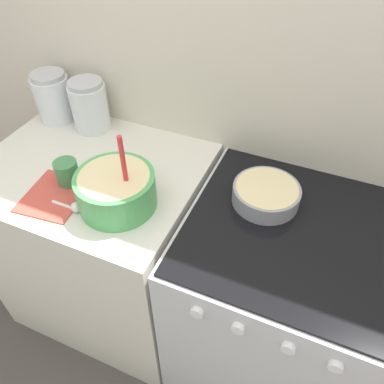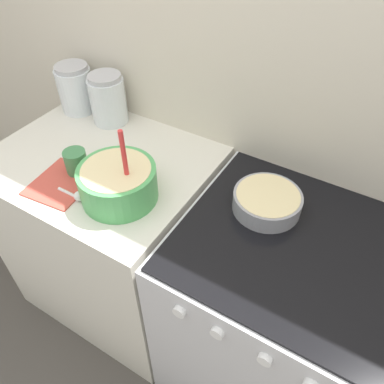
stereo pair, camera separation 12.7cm
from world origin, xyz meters
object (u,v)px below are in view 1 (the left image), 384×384
Objects in this scene: stove at (273,304)px; mixing_bowl at (116,188)px; tin_can at (67,173)px; storage_jar_left at (54,100)px; baking_pan at (266,194)px; storage_jar_middle at (90,109)px.

mixing_bowl is (-0.59, -0.12, 0.54)m from stove.
tin_can is (-0.81, -0.10, 0.51)m from stove.
stove is at bearing 11.70° from mixing_bowl.
storage_jar_left is at bearing 145.59° from mixing_bowl.
baking_pan is at bearing 144.20° from stove.
tin_can is at bearing -47.54° from storage_jar_left.
tin_can is (-0.69, -0.19, 0.01)m from baking_pan.
stove is 0.52m from baking_pan.
mixing_bowl reaches higher than baking_pan.
storage_jar_middle reaches higher than baking_pan.
stove is 9.74× the size of tin_can.
storage_jar_left reaches higher than stove.
storage_jar_middle is (0.19, 0.00, 0.00)m from storage_jar_left.
baking_pan is (-0.12, 0.09, 0.50)m from stove.
stove is at bearing -14.72° from storage_jar_middle.
mixing_bowl is 0.65m from storage_jar_left.
storage_jar_middle is at bearing 0.00° from storage_jar_left.
baking_pan is at bearing -10.91° from storage_jar_middle.
mixing_bowl is at bearing -46.51° from storage_jar_middle.
storage_jar_left is at bearing 132.46° from tin_can.
storage_jar_middle is at bearing 169.09° from baking_pan.
tin_can is at bearing -164.76° from baking_pan.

